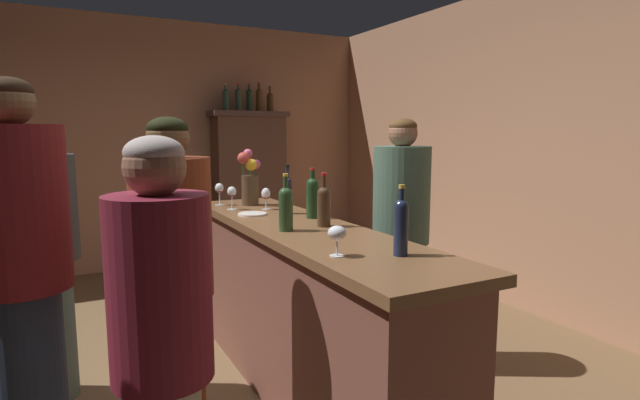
# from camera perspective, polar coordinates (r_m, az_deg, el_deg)

# --- Properties ---
(floor) EXTENTS (8.22, 8.22, 0.00)m
(floor) POSITION_cam_1_polar(r_m,az_deg,el_deg) (3.20, -10.92, -21.02)
(floor) COLOR brown
(floor) RESTS_ON ground
(wall_back) EXTENTS (5.57, 0.12, 2.78)m
(wall_back) POSITION_cam_1_polar(r_m,az_deg,el_deg) (5.98, -20.26, 5.86)
(wall_back) COLOR tan
(wall_back) RESTS_ON ground
(wall_right) EXTENTS (0.12, 6.44, 2.78)m
(wall_right) POSITION_cam_1_polar(r_m,az_deg,el_deg) (4.47, 25.26, 5.13)
(wall_right) COLOR tan
(wall_right) RESTS_ON ground
(bar_counter) EXTENTS (0.58, 2.51, 1.01)m
(bar_counter) POSITION_cam_1_polar(r_m,az_deg,el_deg) (2.98, -1.98, -12.43)
(bar_counter) COLOR brown
(bar_counter) RESTS_ON ground
(display_cabinet) EXTENTS (0.91, 0.38, 1.78)m
(display_cabinet) POSITION_cam_1_polar(r_m,az_deg,el_deg) (6.02, -8.02, 1.84)
(display_cabinet) COLOR #52362A
(display_cabinet) RESTS_ON ground
(wine_bottle_rose) EXTENTS (0.08, 0.08, 0.31)m
(wine_bottle_rose) POSITION_cam_1_polar(r_m,az_deg,el_deg) (2.69, -3.92, -0.73)
(wine_bottle_rose) COLOR #2A4826
(wine_bottle_rose) RESTS_ON bar_counter
(wine_bottle_chardonnay) EXTENTS (0.08, 0.08, 0.31)m
(wine_bottle_chardonnay) POSITION_cam_1_polar(r_m,az_deg,el_deg) (3.08, -0.84, 0.51)
(wine_bottle_chardonnay) COLOR #1E3B1D
(wine_bottle_chardonnay) RESTS_ON bar_counter
(wine_bottle_riesling) EXTENTS (0.06, 0.06, 0.32)m
(wine_bottle_riesling) POSITION_cam_1_polar(r_m,az_deg,el_deg) (3.26, -3.70, 0.82)
(wine_bottle_riesling) COLOR #262531
(wine_bottle_riesling) RESTS_ON bar_counter
(wine_bottle_malbec) EXTENTS (0.08, 0.08, 0.30)m
(wine_bottle_malbec) POSITION_cam_1_polar(r_m,az_deg,el_deg) (2.81, 0.44, -0.42)
(wine_bottle_malbec) COLOR #432E1E
(wine_bottle_malbec) RESTS_ON bar_counter
(wine_bottle_pinot) EXTENTS (0.06, 0.06, 0.31)m
(wine_bottle_pinot) POSITION_cam_1_polar(r_m,az_deg,el_deg) (2.17, 9.22, -2.73)
(wine_bottle_pinot) COLOR #1A253E
(wine_bottle_pinot) RESTS_ON bar_counter
(wine_glass_front) EXTENTS (0.08, 0.08, 0.13)m
(wine_glass_front) POSITION_cam_1_polar(r_m,az_deg,el_deg) (2.14, 1.95, -3.88)
(wine_glass_front) COLOR white
(wine_glass_front) RESTS_ON bar_counter
(wine_glass_mid) EXTENTS (0.07, 0.07, 0.16)m
(wine_glass_mid) POSITION_cam_1_polar(r_m,az_deg,el_deg) (3.70, -11.40, 1.18)
(wine_glass_mid) COLOR white
(wine_glass_mid) RESTS_ON bar_counter
(wine_glass_rear) EXTENTS (0.06, 0.06, 0.15)m
(wine_glass_rear) POSITION_cam_1_polar(r_m,az_deg,el_deg) (3.45, -6.18, 0.58)
(wine_glass_rear) COLOR white
(wine_glass_rear) RESTS_ON bar_counter
(wine_glass_spare) EXTENTS (0.07, 0.07, 0.16)m
(wine_glass_spare) POSITION_cam_1_polar(r_m,az_deg,el_deg) (3.48, -10.02, 0.76)
(wine_glass_spare) COLOR white
(wine_glass_spare) RESTS_ON bar_counter
(flower_arrangement) EXTENTS (0.18, 0.15, 0.41)m
(flower_arrangement) POSITION_cam_1_polar(r_m,az_deg,el_deg) (3.67, -8.01, 2.48)
(flower_arrangement) COLOR #4C3825
(flower_arrangement) RESTS_ON bar_counter
(cheese_plate) EXTENTS (0.18, 0.18, 0.01)m
(cheese_plate) POSITION_cam_1_polar(r_m,az_deg,el_deg) (3.24, -7.72, -1.59)
(cheese_plate) COLOR white
(cheese_plate) RESTS_ON bar_counter
(display_bottle_left) EXTENTS (0.07, 0.07, 0.30)m
(display_bottle_left) POSITION_cam_1_polar(r_m,az_deg,el_deg) (5.92, -10.69, 11.27)
(display_bottle_left) COLOR #284C34
(display_bottle_left) RESTS_ON display_cabinet
(display_bottle_midleft) EXTENTS (0.07, 0.07, 0.32)m
(display_bottle_midleft) POSITION_cam_1_polar(r_m,az_deg,el_deg) (5.96, -9.27, 11.33)
(display_bottle_midleft) COLOR #2B4635
(display_bottle_midleft) RESTS_ON display_cabinet
(display_bottle_center) EXTENTS (0.07, 0.07, 0.32)m
(display_bottle_center) POSITION_cam_1_polar(r_m,az_deg,el_deg) (6.01, -8.04, 11.34)
(display_bottle_center) COLOR #1C3723
(display_bottle_center) RESTS_ON display_cabinet
(display_bottle_midright) EXTENTS (0.08, 0.08, 0.33)m
(display_bottle_midright) POSITION_cam_1_polar(r_m,az_deg,el_deg) (6.05, -6.94, 11.39)
(display_bottle_midright) COLOR #4A3012
(display_bottle_midright) RESTS_ON display_cabinet
(display_bottle_right) EXTENTS (0.08, 0.08, 0.30)m
(display_bottle_right) POSITION_cam_1_polar(r_m,az_deg,el_deg) (6.10, -5.72, 11.15)
(display_bottle_right) COLOR #462D14
(display_bottle_right) RESTS_ON display_cabinet
(patron_in_grey) EXTENTS (0.31, 0.31, 1.52)m
(patron_in_grey) POSITION_cam_1_polar(r_m,az_deg,el_deg) (1.69, -17.44, -16.70)
(patron_in_grey) COLOR #A8AD8F
(patron_in_grey) RESTS_ON ground
(patron_in_navy) EXTENTS (0.39, 0.39, 1.75)m
(patron_in_navy) POSITION_cam_1_polar(r_m,az_deg,el_deg) (2.45, -30.79, -6.99)
(patron_in_navy) COLOR #233044
(patron_in_navy) RESTS_ON ground
(patron_redhead) EXTENTS (0.35, 0.35, 1.60)m
(patron_redhead) POSITION_cam_1_polar(r_m,az_deg,el_deg) (2.34, -16.34, -8.88)
(patron_redhead) COLOR brown
(patron_redhead) RESTS_ON ground
(patron_near_entrance) EXTENTS (0.37, 0.37, 1.58)m
(patron_near_entrance) POSITION_cam_1_polar(r_m,az_deg,el_deg) (3.22, -28.90, -5.34)
(patron_near_entrance) COLOR #465E56
(patron_near_entrance) RESTS_ON ground
(bartender) EXTENTS (0.37, 0.37, 1.62)m
(bartender) POSITION_cam_1_polar(r_m,az_deg,el_deg) (3.30, 9.18, -3.72)
(bartender) COLOR navy
(bartender) RESTS_ON ground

